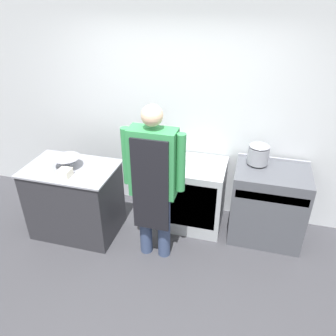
% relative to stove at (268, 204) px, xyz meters
% --- Properties ---
extents(ground_plane, '(14.00, 14.00, 0.00)m').
position_rel_stove_xyz_m(ground_plane, '(-1.19, -1.26, -0.46)').
color(ground_plane, '#38383D').
extents(wall_back, '(8.00, 0.05, 2.70)m').
position_rel_stove_xyz_m(wall_back, '(-1.19, 0.39, 0.89)').
color(wall_back, silver).
rests_on(wall_back, ground_plane).
extents(prep_counter, '(1.05, 0.70, 0.90)m').
position_rel_stove_xyz_m(prep_counter, '(-2.27, -0.51, -0.01)').
color(prep_counter, '#2D2D33').
rests_on(prep_counter, ground_plane).
extents(stove, '(0.84, 0.63, 0.94)m').
position_rel_stove_xyz_m(stove, '(0.00, 0.00, 0.00)').
color(stove, '#4C4F56').
rests_on(stove, ground_plane).
extents(fridge_unit, '(0.71, 0.65, 0.85)m').
position_rel_stove_xyz_m(fridge_unit, '(-0.89, 0.02, -0.03)').
color(fridge_unit, '#A8ADB2').
rests_on(fridge_unit, ground_plane).
extents(person_cook, '(0.66, 0.24, 1.79)m').
position_rel_stove_xyz_m(person_cook, '(-1.21, -0.66, 0.57)').
color(person_cook, '#38476B').
rests_on(person_cook, ground_plane).
extents(mixing_bowl, '(0.32, 0.32, 0.13)m').
position_rel_stove_xyz_m(mixing_bowl, '(-2.30, -0.50, 0.51)').
color(mixing_bowl, gray).
rests_on(mixing_bowl, prep_counter).
extents(plastic_tub, '(0.13, 0.13, 0.08)m').
position_rel_stove_xyz_m(plastic_tub, '(-2.22, -0.69, 0.49)').
color(plastic_tub, silver).
rests_on(plastic_tub, prep_counter).
extents(stock_pot, '(0.24, 0.24, 0.24)m').
position_rel_stove_xyz_m(stock_pot, '(-0.19, 0.11, 0.60)').
color(stock_pot, gray).
rests_on(stock_pot, stove).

